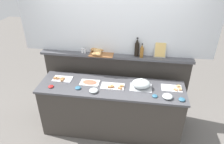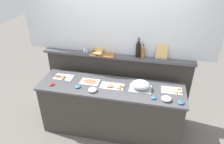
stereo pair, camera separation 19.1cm
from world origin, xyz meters
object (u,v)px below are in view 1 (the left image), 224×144
object	(u,v)px
vinegar_bottle_amber	(142,51)
pepper_shaker	(85,51)
sandwich_platter_rear	(173,88)
glass_bowl_medium	(94,91)
sandwich_platter_side	(62,79)
condiment_bowl_cream	(155,96)
cold_cuts_platter	(90,82)
framed_picture	(160,50)
serving_cloche	(141,84)
bread_basket	(98,52)
salt_shaker	(82,51)
condiment_bowl_dark	(78,88)
condiment_bowl_teal	(51,86)
wine_bottle_dark	(137,48)
condiment_bowl_red	(182,99)
glass_bowl_large	(168,97)
sandwich_platter_front	(113,86)

from	to	relation	value
vinegar_bottle_amber	pepper_shaker	xyz separation A→B (m)	(-0.95, 0.01, -0.06)
sandwich_platter_rear	glass_bowl_medium	size ratio (longest dim) A/B	2.35
sandwich_platter_side	condiment_bowl_cream	size ratio (longest dim) A/B	3.95
condiment_bowl_cream	pepper_shaker	size ratio (longest dim) A/B	0.92
cold_cuts_platter	condiment_bowl_cream	world-z (taller)	condiment_bowl_cream
vinegar_bottle_amber	framed_picture	xyz separation A→B (m)	(0.29, 0.05, 0.02)
sandwich_platter_rear	pepper_shaker	bearing A→B (deg)	166.67
serving_cloche	bread_basket	distance (m)	0.91
condiment_bowl_cream	bread_basket	xyz separation A→B (m)	(-0.96, 0.61, 0.37)
glass_bowl_medium	cold_cuts_platter	bearing A→B (deg)	116.73
salt_shaker	pepper_shaker	distance (m)	0.04
condiment_bowl_cream	condiment_bowl_dark	bearing A→B (deg)	178.16
condiment_bowl_teal	salt_shaker	world-z (taller)	salt_shaker
condiment_bowl_cream	condiment_bowl_teal	bearing A→B (deg)	179.48
vinegar_bottle_amber	wine_bottle_dark	xyz separation A→B (m)	(-0.08, 0.04, 0.04)
condiment_bowl_dark	salt_shaker	size ratio (longest dim) A/B	1.06
condiment_bowl_red	vinegar_bottle_amber	distance (m)	0.97
cold_cuts_platter	pepper_shaker	distance (m)	0.56
sandwich_platter_side	glass_bowl_large	bearing A→B (deg)	-8.91
condiment_bowl_teal	wine_bottle_dark	size ratio (longest dim) A/B	0.26
sandwich_platter_rear	condiment_bowl_dark	distance (m)	1.47
glass_bowl_large	framed_picture	bearing A→B (deg)	100.65
cold_cuts_platter	wine_bottle_dark	size ratio (longest dim) A/B	0.97
glass_bowl_medium	wine_bottle_dark	bearing A→B (deg)	46.98
condiment_bowl_dark	salt_shaker	distance (m)	0.68
cold_cuts_platter	salt_shaker	xyz separation A→B (m)	(-0.20, 0.38, 0.38)
condiment_bowl_teal	framed_picture	world-z (taller)	framed_picture
condiment_bowl_red	framed_picture	xyz separation A→B (m)	(-0.32, 0.67, 0.45)
sandwich_platter_side	serving_cloche	world-z (taller)	serving_cloche
vinegar_bottle_amber	condiment_bowl_dark	bearing A→B (deg)	-149.59
cold_cuts_platter	condiment_bowl_dark	size ratio (longest dim) A/B	3.32
sandwich_platter_side	vinegar_bottle_amber	bearing A→B (deg)	14.30
condiment_bowl_teal	bread_basket	bearing A→B (deg)	43.02
sandwich_platter_rear	condiment_bowl_cream	size ratio (longest dim) A/B	3.92
pepper_shaker	vinegar_bottle_amber	bearing A→B (deg)	-0.82
glass_bowl_large	framed_picture	size ratio (longest dim) A/B	0.58
glass_bowl_medium	bread_basket	xyz separation A→B (m)	(-0.05, 0.62, 0.36)
glass_bowl_large	pepper_shaker	bearing A→B (deg)	156.09
vinegar_bottle_amber	pepper_shaker	size ratio (longest dim) A/B	2.71
condiment_bowl_dark	sandwich_platter_rear	bearing A→B (deg)	8.40
glass_bowl_medium	sandwich_platter_side	bearing A→B (deg)	155.72
condiment_bowl_cream	vinegar_bottle_amber	xyz separation A→B (m)	(-0.23, 0.59, 0.43)
condiment_bowl_teal	bread_basket	xyz separation A→B (m)	(0.64, 0.60, 0.37)
serving_cloche	condiment_bowl_teal	bearing A→B (deg)	-172.48
wine_bottle_dark	pepper_shaker	size ratio (longest dim) A/B	3.63
sandwich_platter_front	cold_cuts_platter	distance (m)	0.40
sandwich_platter_side	condiment_bowl_red	bearing A→B (deg)	-8.75
sandwich_platter_front	pepper_shaker	world-z (taller)	pepper_shaker
glass_bowl_large	condiment_bowl_red	world-z (taller)	glass_bowl_large
glass_bowl_medium	vinegar_bottle_amber	xyz separation A→B (m)	(0.68, 0.60, 0.42)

